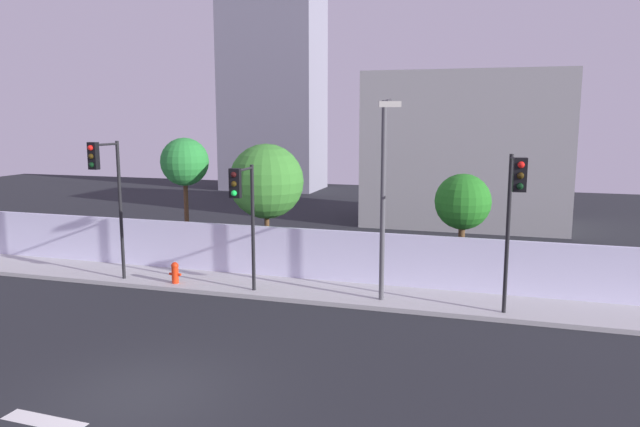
{
  "coord_description": "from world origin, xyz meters",
  "views": [
    {
      "loc": [
        7.22,
        -10.55,
        5.93
      ],
      "look_at": [
        2.05,
        6.5,
        3.04
      ],
      "focal_mm": 33.94,
      "sensor_mm": 36.0,
      "label": 1
    }
  ],
  "objects_px": {
    "traffic_light_center": "(514,201)",
    "street_lamp_curbside": "(384,184)",
    "traffic_light_left": "(106,181)",
    "roadside_tree_midright": "(463,202)",
    "roadside_tree_leftmost": "(185,163)",
    "fire_hydrant": "(175,272)",
    "roadside_tree_midleft": "(266,181)",
    "traffic_light_right": "(243,202)"
  },
  "relations": [
    {
      "from": "traffic_light_center",
      "to": "street_lamp_curbside",
      "type": "bearing_deg",
      "value": 168.88
    },
    {
      "from": "traffic_light_left",
      "to": "roadside_tree_midright",
      "type": "distance_m",
      "value": 12.31
    },
    {
      "from": "roadside_tree_leftmost",
      "to": "roadside_tree_midright",
      "type": "distance_m",
      "value": 10.93
    },
    {
      "from": "traffic_light_left",
      "to": "traffic_light_center",
      "type": "distance_m",
      "value": 13.25
    },
    {
      "from": "street_lamp_curbside",
      "to": "fire_hydrant",
      "type": "distance_m",
      "value": 8.05
    },
    {
      "from": "traffic_light_center",
      "to": "roadside_tree_leftmost",
      "type": "bearing_deg",
      "value": 161.4
    },
    {
      "from": "street_lamp_curbside",
      "to": "roadside_tree_midleft",
      "type": "xyz_separation_m",
      "value": [
        -5.24,
        3.46,
        -0.46
      ]
    },
    {
      "from": "traffic_light_left",
      "to": "street_lamp_curbside",
      "type": "distance_m",
      "value": 9.49
    },
    {
      "from": "traffic_light_left",
      "to": "street_lamp_curbside",
      "type": "xyz_separation_m",
      "value": [
        9.47,
        0.53,
        0.17
      ]
    },
    {
      "from": "traffic_light_right",
      "to": "roadside_tree_leftmost",
      "type": "distance_m",
      "value": 6.12
    },
    {
      "from": "traffic_light_center",
      "to": "roadside_tree_midright",
      "type": "xyz_separation_m",
      "value": [
        -1.63,
        4.21,
        -0.67
      ]
    },
    {
      "from": "traffic_light_right",
      "to": "roadside_tree_midright",
      "type": "height_order",
      "value": "traffic_light_right"
    },
    {
      "from": "street_lamp_curbside",
      "to": "traffic_light_center",
      "type": "bearing_deg",
      "value": -11.12
    },
    {
      "from": "traffic_light_left",
      "to": "roadside_tree_leftmost",
      "type": "distance_m",
      "value": 4.08
    },
    {
      "from": "fire_hydrant",
      "to": "roadside_tree_midleft",
      "type": "height_order",
      "value": "roadside_tree_midleft"
    },
    {
      "from": "traffic_light_left",
      "to": "roadside_tree_midleft",
      "type": "height_order",
      "value": "traffic_light_left"
    },
    {
      "from": "traffic_light_right",
      "to": "roadside_tree_midright",
      "type": "xyz_separation_m",
      "value": [
        6.48,
        4.19,
        -0.33
      ]
    },
    {
      "from": "roadside_tree_leftmost",
      "to": "fire_hydrant",
      "type": "bearing_deg",
      "value": -67.7
    },
    {
      "from": "traffic_light_right",
      "to": "roadside_tree_midleft",
      "type": "xyz_separation_m",
      "value": [
        -0.9,
        4.19,
        0.18
      ]
    },
    {
      "from": "fire_hydrant",
      "to": "roadside_tree_midright",
      "type": "xyz_separation_m",
      "value": [
        9.48,
        3.39,
        2.37
      ]
    },
    {
      "from": "traffic_light_center",
      "to": "roadside_tree_leftmost",
      "type": "xyz_separation_m",
      "value": [
        -12.49,
        4.21,
        0.47
      ]
    },
    {
      "from": "fire_hydrant",
      "to": "roadside_tree_midleft",
      "type": "bearing_deg",
      "value": 58.34
    },
    {
      "from": "fire_hydrant",
      "to": "roadside_tree_leftmost",
      "type": "relative_size",
      "value": 0.15
    },
    {
      "from": "traffic_light_left",
      "to": "roadside_tree_leftmost",
      "type": "bearing_deg",
      "value": 79.32
    },
    {
      "from": "traffic_light_left",
      "to": "traffic_light_right",
      "type": "height_order",
      "value": "traffic_light_left"
    },
    {
      "from": "street_lamp_curbside",
      "to": "fire_hydrant",
      "type": "height_order",
      "value": "street_lamp_curbside"
    },
    {
      "from": "traffic_light_center",
      "to": "roadside_tree_midright",
      "type": "relative_size",
      "value": 1.19
    },
    {
      "from": "roadside_tree_midright",
      "to": "fire_hydrant",
      "type": "bearing_deg",
      "value": -160.29
    },
    {
      "from": "traffic_light_center",
      "to": "traffic_light_right",
      "type": "relative_size",
      "value": 1.12
    },
    {
      "from": "roadside_tree_midleft",
      "to": "roadside_tree_midright",
      "type": "height_order",
      "value": "roadside_tree_midleft"
    },
    {
      "from": "traffic_light_center",
      "to": "street_lamp_curbside",
      "type": "distance_m",
      "value": 3.86
    },
    {
      "from": "traffic_light_center",
      "to": "traffic_light_right",
      "type": "bearing_deg",
      "value": 179.92
    },
    {
      "from": "roadside_tree_midleft",
      "to": "street_lamp_curbside",
      "type": "bearing_deg",
      "value": -33.49
    },
    {
      "from": "traffic_light_center",
      "to": "roadside_tree_leftmost",
      "type": "height_order",
      "value": "roadside_tree_leftmost"
    },
    {
      "from": "traffic_light_left",
      "to": "roadside_tree_midright",
      "type": "xyz_separation_m",
      "value": [
        11.62,
        3.99,
        -0.8
      ]
    },
    {
      "from": "traffic_light_center",
      "to": "traffic_light_right",
      "type": "distance_m",
      "value": 8.11
    },
    {
      "from": "traffic_light_left",
      "to": "roadside_tree_midleft",
      "type": "relative_size",
      "value": 1.01
    },
    {
      "from": "traffic_light_left",
      "to": "fire_hydrant",
      "type": "distance_m",
      "value": 3.88
    },
    {
      "from": "traffic_light_right",
      "to": "traffic_light_left",
      "type": "bearing_deg",
      "value": 177.77
    },
    {
      "from": "traffic_light_right",
      "to": "fire_hydrant",
      "type": "distance_m",
      "value": 4.11
    },
    {
      "from": "roadside_tree_midleft",
      "to": "roadside_tree_midright",
      "type": "bearing_deg",
      "value": -0.0
    },
    {
      "from": "traffic_light_right",
      "to": "roadside_tree_leftmost",
      "type": "relative_size",
      "value": 0.83
    }
  ]
}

